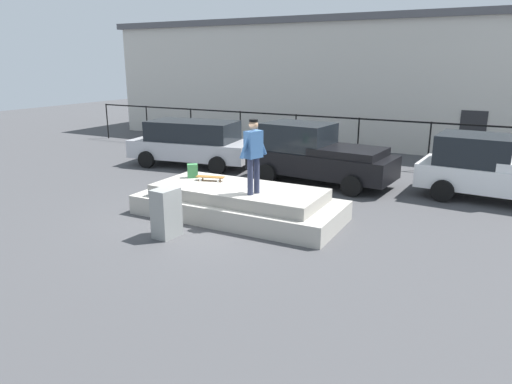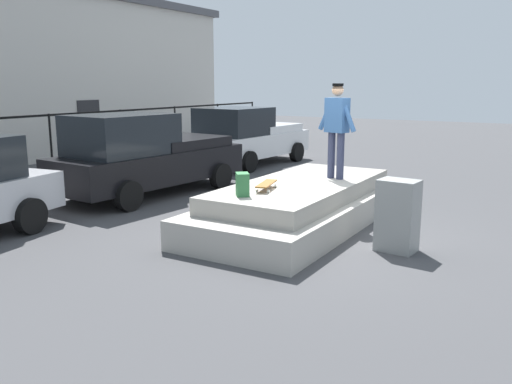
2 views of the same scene
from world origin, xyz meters
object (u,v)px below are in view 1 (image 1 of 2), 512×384
(skateboarder, at_px, (253,151))
(utility_box, at_px, (166,213))
(car_black_pickup_mid, at_px, (316,154))
(car_silver_hatchback_near, at_px, (193,142))
(backpack, at_px, (193,171))
(car_white_pickup_far, at_px, (497,169))
(skateboard, at_px, (210,177))

(skateboarder, relative_size, utility_box, 1.58)
(skateboarder, distance_m, car_black_pickup_mid, 4.78)
(car_black_pickup_mid, bearing_deg, car_silver_hatchback_near, 176.69)
(utility_box, bearing_deg, car_silver_hatchback_near, 125.99)
(backpack, height_order, car_white_pickup_far, car_white_pickup_far)
(skateboarder, bearing_deg, backpack, 163.34)
(backpack, distance_m, car_white_pickup_far, 8.70)
(skateboard, relative_size, utility_box, 0.69)
(backpack, height_order, car_black_pickup_mid, car_black_pickup_mid)
(car_white_pickup_far, height_order, utility_box, car_white_pickup_far)
(car_silver_hatchback_near, relative_size, utility_box, 4.37)
(car_silver_hatchback_near, xyz_separation_m, car_black_pickup_mid, (5.13, -0.30, 0.03))
(car_silver_hatchback_near, bearing_deg, car_black_pickup_mid, -3.31)
(car_silver_hatchback_near, bearing_deg, skateboarder, -43.23)
(backpack, height_order, utility_box, backpack)
(backpack, bearing_deg, car_silver_hatchback_near, 86.42)
(skateboard, xyz_separation_m, backpack, (-0.64, 0.09, 0.09))
(utility_box, bearing_deg, skateboarder, 55.00)
(car_black_pickup_mid, height_order, utility_box, car_black_pickup_mid)
(skateboarder, distance_m, car_white_pickup_far, 7.39)
(skateboard, bearing_deg, skateboarder, -19.92)
(backpack, height_order, car_silver_hatchback_near, car_silver_hatchback_near)
(skateboarder, height_order, utility_box, skateboarder)
(skateboard, relative_size, backpack, 2.08)
(skateboarder, relative_size, backpack, 4.77)
(skateboarder, bearing_deg, utility_box, -130.35)
(car_white_pickup_far, relative_size, utility_box, 4.05)
(skateboard, distance_m, car_white_pickup_far, 8.21)
(utility_box, bearing_deg, backpack, 116.44)
(car_black_pickup_mid, relative_size, utility_box, 4.33)
(skateboarder, xyz_separation_m, car_silver_hatchback_near, (-5.31, 4.99, -0.93))
(backpack, relative_size, car_silver_hatchback_near, 0.08)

